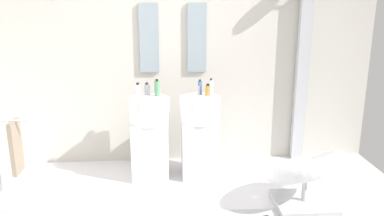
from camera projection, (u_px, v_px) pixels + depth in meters
name	position (u px, v px, depth m)	size (l,w,h in m)	color
rear_partition	(173.00, 56.00, 4.68)	(4.80, 0.10, 2.60)	beige
pedestal_sink_left	(150.00, 136.00, 4.36)	(0.44, 0.44, 1.02)	white
pedestal_sink_right	(200.00, 135.00, 4.40)	(0.44, 0.44, 1.02)	white
vanity_mirror_left	(149.00, 38.00, 4.53)	(0.22, 0.03, 0.79)	#8C9EA8
vanity_mirror_right	(197.00, 38.00, 4.57)	(0.22, 0.03, 0.79)	#8C9EA8
shower_column	(301.00, 74.00, 4.72)	(0.49, 0.24, 2.05)	#B7BABF
lounge_chair	(306.00, 173.00, 3.75)	(1.08, 1.08, 0.65)	#B7BABF
towel_rack	(13.00, 149.00, 3.56)	(0.37, 0.22, 0.95)	#B7BABF
soap_bottle_green	(157.00, 88.00, 4.32)	(0.06, 0.06, 0.19)	#59996B
soap_bottle_clear	(211.00, 88.00, 4.33)	(0.04, 0.04, 0.19)	silver
soap_bottle_white	(138.00, 92.00, 4.17)	(0.06, 0.06, 0.18)	white
soap_bottle_amber	(208.00, 90.00, 4.35)	(0.06, 0.06, 0.13)	#C68C38
soap_bottle_grey	(147.00, 89.00, 4.36)	(0.06, 0.06, 0.14)	#99999E
soap_bottle_blue	(200.00, 88.00, 4.40)	(0.04, 0.04, 0.17)	#4C72B7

